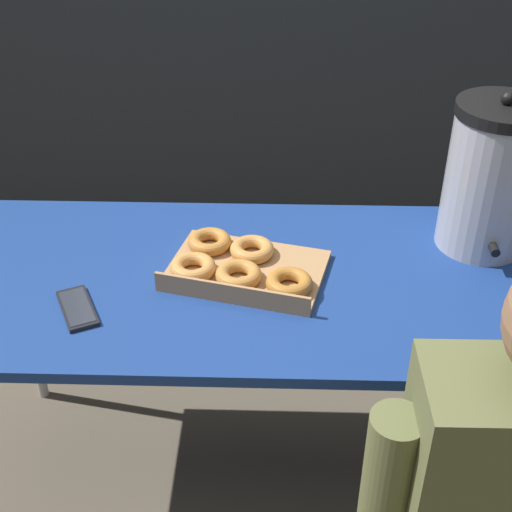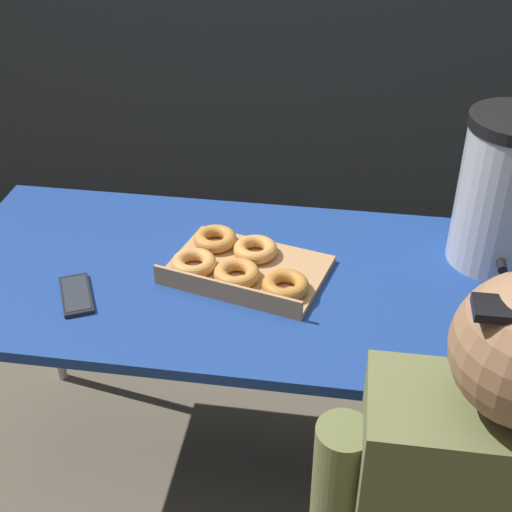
% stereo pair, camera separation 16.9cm
% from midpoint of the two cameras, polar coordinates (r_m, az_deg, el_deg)
% --- Properties ---
extents(ground_plane, '(12.00, 12.00, 0.00)m').
position_cam_midpoint_polar(ground_plane, '(2.23, -1.99, -17.05)').
color(ground_plane, brown).
extents(folding_table, '(1.56, 0.70, 0.73)m').
position_cam_midpoint_polar(folding_table, '(1.75, -2.43, -2.95)').
color(folding_table, navy).
rests_on(folding_table, ground).
extents(donut_box, '(0.42, 0.34, 0.05)m').
position_cam_midpoint_polar(donut_box, '(1.72, -4.08, -0.96)').
color(donut_box, tan).
rests_on(donut_box, folding_table).
extents(coffee_urn, '(0.23, 0.26, 0.41)m').
position_cam_midpoint_polar(coffee_urn, '(1.82, 15.80, 6.00)').
color(coffee_urn, '#B7B7BC').
rests_on(coffee_urn, folding_table).
extents(cell_phone, '(0.13, 0.17, 0.01)m').
position_cam_midpoint_polar(cell_phone, '(1.69, -16.92, -4.12)').
color(cell_phone, black).
rests_on(cell_phone, folding_table).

